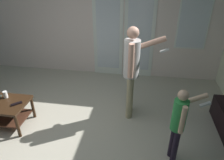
# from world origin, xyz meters

# --- Properties ---
(ground_plane) EXTENTS (6.14, 5.03, 0.02)m
(ground_plane) POSITION_xyz_m (0.00, 0.00, -0.01)
(ground_plane) COLOR #B1AA97
(wall_back_with_doors) EXTENTS (6.14, 0.09, 2.71)m
(wall_back_with_doors) POSITION_xyz_m (0.11, 2.48, 1.32)
(wall_back_with_doors) COLOR silver
(wall_back_with_doors) RESTS_ON ground_plane
(person_adult) EXTENTS (0.72, 0.44, 1.63)m
(person_adult) POSITION_xyz_m (1.07, 0.84, 0.98)
(person_adult) COLOR tan
(person_adult) RESTS_ON ground_plane
(person_child) EXTENTS (0.50, 0.37, 1.15)m
(person_child) POSITION_xyz_m (1.74, -0.09, 0.69)
(person_child) COLOR #271D2E
(person_child) RESTS_ON ground_plane
(cup_near_edge) EXTENTS (0.07, 0.07, 0.12)m
(cup_near_edge) POSITION_xyz_m (-1.02, 0.39, 0.52)
(cup_near_edge) COLOR white
(cup_near_edge) RESTS_ON coffee_table
(tv_remote_black) EXTENTS (0.16, 0.15, 0.02)m
(tv_remote_black) POSITION_xyz_m (-0.74, 0.23, 0.47)
(tv_remote_black) COLOR black
(tv_remote_black) RESTS_ON coffee_table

